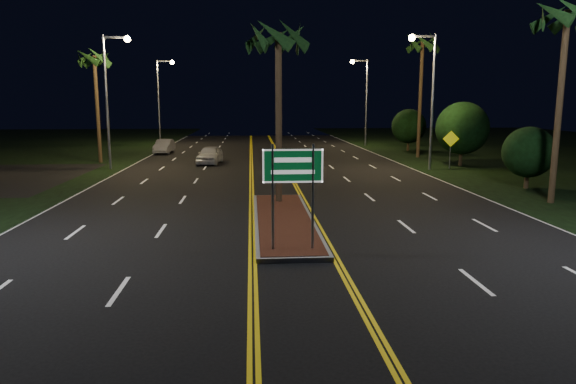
{
  "coord_description": "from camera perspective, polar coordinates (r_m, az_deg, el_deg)",
  "views": [
    {
      "loc": [
        -1.23,
        -12.21,
        4.54
      ],
      "look_at": [
        -0.14,
        2.9,
        1.9
      ],
      "focal_mm": 32.0,
      "sensor_mm": 36.0,
      "label": 1
    }
  ],
  "objects": [
    {
      "name": "palm_left_far",
      "position": [
        41.96,
        -20.73,
        13.65
      ],
      "size": [
        2.4,
        2.4,
        8.8
      ],
      "color": "#382819",
      "rests_on": "ground"
    },
    {
      "name": "streetlight_left_far",
      "position": [
        57.0,
        -13.85,
        10.73
      ],
      "size": [
        1.91,
        0.44,
        9.0
      ],
      "color": "gray",
      "rests_on": "ground"
    },
    {
      "name": "shrub_mid",
      "position": [
        39.32,
        18.8,
        6.73
      ],
      "size": [
        3.78,
        3.78,
        4.62
      ],
      "color": "#382819",
      "rests_on": "ground"
    },
    {
      "name": "median_island",
      "position": [
        19.76,
        -0.46,
        -3.15
      ],
      "size": [
        2.25,
        10.25,
        0.17
      ],
      "color": "gray",
      "rests_on": "ground"
    },
    {
      "name": "palm_right_near",
      "position": [
        26.37,
        28.62,
        16.74
      ],
      "size": [
        2.4,
        2.4,
        9.3
      ],
      "color": "#382819",
      "rests_on": "ground"
    },
    {
      "name": "streetlight_right_far",
      "position": [
        55.5,
        8.35,
        10.94
      ],
      "size": [
        1.91,
        0.44,
        9.0
      ],
      "color": "gray",
      "rests_on": "ground"
    },
    {
      "name": "car_near",
      "position": [
        39.21,
        -8.69,
        4.27
      ],
      "size": [
        2.53,
        4.87,
        1.56
      ],
      "primitive_type": "imported",
      "rotation": [
        0.0,
        0.0,
        -0.12
      ],
      "color": "silver",
      "rests_on": "ground"
    },
    {
      "name": "highway_sign",
      "position": [
        15.21,
        0.54,
        1.81
      ],
      "size": [
        1.8,
        0.08,
        3.2
      ],
      "color": "gray",
      "rests_on": "ground"
    },
    {
      "name": "palm_median",
      "position": [
        22.91,
        -1.07,
        16.74
      ],
      "size": [
        2.4,
        2.4,
        8.3
      ],
      "color": "#382819",
      "rests_on": "ground"
    },
    {
      "name": "streetlight_left_mid",
      "position": [
        37.42,
        -19.02,
        11.07
      ],
      "size": [
        1.91,
        0.44,
        9.0
      ],
      "color": "gray",
      "rests_on": "ground"
    },
    {
      "name": "shrub_far",
      "position": [
        50.54,
        13.28,
        7.13
      ],
      "size": [
        3.24,
        3.24,
        3.96
      ],
      "color": "#382819",
      "rests_on": "ground"
    },
    {
      "name": "ground",
      "position": [
        13.08,
        1.54,
        -10.42
      ],
      "size": [
        120.0,
        120.0,
        0.0
      ],
      "primitive_type": "plane",
      "color": "black",
      "rests_on": "ground"
    },
    {
      "name": "palm_right_far",
      "position": [
        44.72,
        14.73,
        15.49
      ],
      "size": [
        2.4,
        2.4,
        10.3
      ],
      "color": "#382819",
      "rests_on": "ground"
    },
    {
      "name": "streetlight_right_mid",
      "position": [
        36.22,
        15.26,
        11.32
      ],
      "size": [
        1.91,
        0.44,
        9.0
      ],
      "color": "gray",
      "rests_on": "ground"
    },
    {
      "name": "warning_sign",
      "position": [
        37.31,
        17.62,
        5.11
      ],
      "size": [
        1.1,
        0.21,
        2.64
      ],
      "rotation": [
        0.0,
        0.0,
        -0.17
      ],
      "color": "gray",
      "rests_on": "ground"
    },
    {
      "name": "shrub_near",
      "position": [
        30.17,
        25.17,
        4.02
      ],
      "size": [
        2.7,
        2.7,
        3.3
      ],
      "color": "#382819",
      "rests_on": "ground"
    },
    {
      "name": "car_far",
      "position": [
        48.28,
        -13.59,
        5.08
      ],
      "size": [
        2.06,
        4.43,
        1.45
      ],
      "primitive_type": "imported",
      "rotation": [
        0.0,
        0.0,
        -0.05
      ],
      "color": "#B7B8C1",
      "rests_on": "ground"
    }
  ]
}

